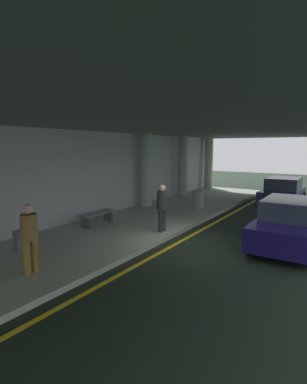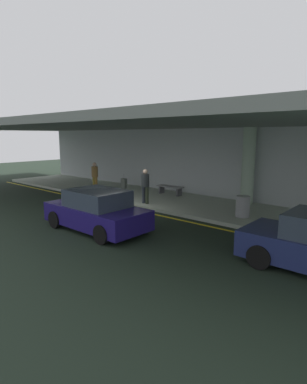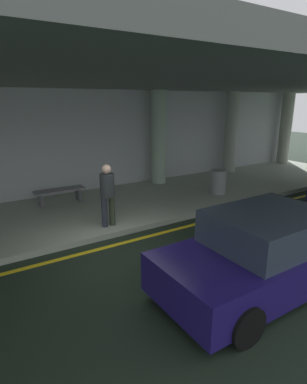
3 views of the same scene
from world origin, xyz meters
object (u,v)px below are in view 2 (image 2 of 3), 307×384
at_px(car_navy, 96,211).
at_px(bench_metal, 170,188).
at_px(support_column_far_left, 248,166).
at_px(trash_bin_steel, 243,207).
at_px(traveler_with_luggage, 95,174).
at_px(person_waiting_for_ride, 145,184).
at_px(suitcase_upright_primary, 124,183).

bearing_deg(car_navy, bench_metal, -73.36).
bearing_deg(support_column_far_left, trash_bin_steel, -68.36).
relative_size(traveler_with_luggage, person_waiting_for_ride, 1.00).
relative_size(support_column_far_left, bench_metal, 2.28).
bearing_deg(suitcase_upright_primary, traveler_with_luggage, -137.84).
height_order(person_waiting_for_ride, bench_metal, person_waiting_for_ride).
relative_size(support_column_far_left, car_navy, 0.89).
bearing_deg(traveler_with_luggage, support_column_far_left, 37.47).
bearing_deg(bench_metal, trash_bin_steel, -19.60).
bearing_deg(car_navy, suitcase_upright_primary, -48.97).
bearing_deg(support_column_far_left, bench_metal, -171.92).
height_order(bench_metal, trash_bin_steel, trash_bin_steel).
distance_m(person_waiting_for_ride, suitcase_upright_primary, 4.65).
bearing_deg(person_waiting_for_ride, traveler_with_luggage, -157.16).
distance_m(bench_metal, trash_bin_steel, 5.54).
relative_size(person_waiting_for_ride, suitcase_upright_primary, 1.87).
bearing_deg(person_waiting_for_ride, bench_metal, 132.78).
height_order(person_waiting_for_ride, suitcase_upright_primary, person_waiting_for_ride).
xyz_separation_m(bench_metal, trash_bin_steel, (5.22, -1.86, 0.07)).
bearing_deg(support_column_far_left, person_waiting_for_ride, -139.04).
xyz_separation_m(support_column_far_left, bench_metal, (-4.24, -0.60, -1.47)).
bearing_deg(suitcase_upright_primary, car_navy, -71.43).
bearing_deg(trash_bin_steel, bench_metal, 160.40).
height_order(car_navy, trash_bin_steel, car_navy).
xyz_separation_m(support_column_far_left, person_waiting_for_ride, (-3.71, -3.22, -0.86)).
bearing_deg(traveler_with_luggage, trash_bin_steel, 21.31).
bearing_deg(car_navy, traveler_with_luggage, -36.53).
height_order(traveler_with_luggage, trash_bin_steel, traveler_with_luggage).
distance_m(support_column_far_left, traveler_with_luggage, 8.90).
distance_m(person_waiting_for_ride, trash_bin_steel, 4.78).
bearing_deg(traveler_with_luggage, car_navy, -16.73).
relative_size(car_navy, suitcase_upright_primary, 4.56).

